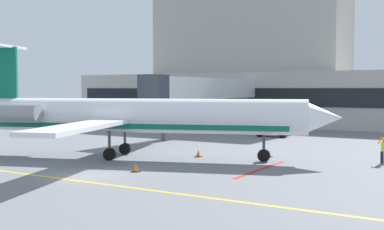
% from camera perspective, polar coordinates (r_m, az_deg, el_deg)
% --- Properties ---
extents(ground, '(120.00, 120.00, 0.11)m').
position_cam_1_polar(ground, '(30.44, -12.31, -6.96)').
color(ground, slate).
extents(terminal_building, '(69.00, 16.92, 20.98)m').
position_cam_1_polar(terminal_building, '(75.98, 9.77, 4.74)').
color(terminal_building, '#B7B2A8').
rests_on(terminal_building, ground).
extents(jet_bridge_west, '(2.40, 23.76, 6.57)m').
position_cam_1_polar(jet_bridge_west, '(56.46, 1.49, 3.04)').
color(jet_bridge_west, silver).
rests_on(jet_bridge_west, ground).
extents(regional_jet, '(29.76, 24.13, 8.61)m').
position_cam_1_polar(regional_jet, '(37.43, -7.53, -0.09)').
color(regional_jet, white).
rests_on(regional_jet, ground).
extents(pushback_tractor, '(3.68, 2.31, 2.05)m').
position_cam_1_polar(pushback_tractor, '(54.09, 8.79, -1.52)').
color(pushback_tractor, '#1E4CB2').
rests_on(pushback_tractor, ground).
extents(fuel_tank, '(7.59, 2.45, 2.35)m').
position_cam_1_polar(fuel_tank, '(61.06, -0.97, -0.58)').
color(fuel_tank, white).
rests_on(fuel_tank, ground).
extents(marshaller, '(0.83, 0.34, 1.96)m').
position_cam_1_polar(marshaller, '(36.79, 21.23, -3.71)').
color(marshaller, '#191E33').
rests_on(marshaller, ground).
extents(safety_cone_alpha, '(0.47, 0.47, 0.55)m').
position_cam_1_polar(safety_cone_alpha, '(37.80, 0.73, -4.48)').
color(safety_cone_alpha, orange).
rests_on(safety_cone_alpha, ground).
extents(safety_cone_bravo, '(0.47, 0.47, 0.55)m').
position_cam_1_polar(safety_cone_bravo, '(38.16, 8.88, -4.45)').
color(safety_cone_bravo, orange).
rests_on(safety_cone_bravo, ground).
extents(safety_cone_charlie, '(0.47, 0.47, 0.55)m').
position_cam_1_polar(safety_cone_charlie, '(31.29, -6.50, -6.09)').
color(safety_cone_charlie, orange).
rests_on(safety_cone_charlie, ground).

